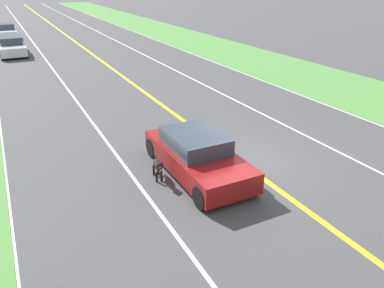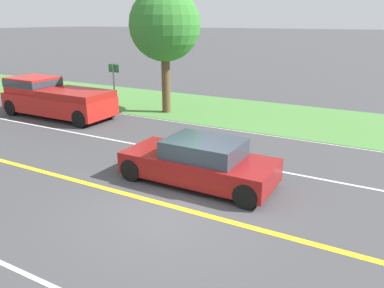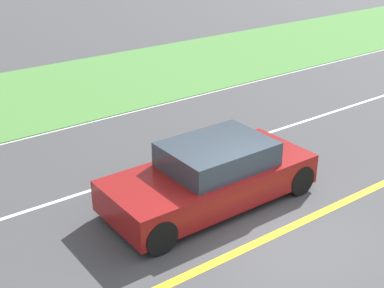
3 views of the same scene
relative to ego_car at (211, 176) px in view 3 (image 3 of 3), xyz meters
The scene contains 7 objects.
ground_plane 1.73m from the ego_car, behind, with size 400.00×400.00×0.00m, color #424244.
centre_divider_line 1.73m from the ego_car, behind, with size 0.18×160.00×0.01m, color yellow.
lane_edge_line_right 5.42m from the ego_car, ahead, with size 0.14×160.00×0.01m, color white.
lane_dash_same_dir 1.99m from the ego_car, ahead, with size 0.10×160.00×0.01m, color white.
grass_verge_right 8.41m from the ego_car, ahead, with size 6.00×160.00×0.03m, color #4C843D.
ego_car is the anchor object (origin of this frame).
dog 1.26m from the ego_car, ahead, with size 0.36×1.13×0.76m.
Camera 3 is at (-5.72, 6.03, 5.58)m, focal length 50.00 mm.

